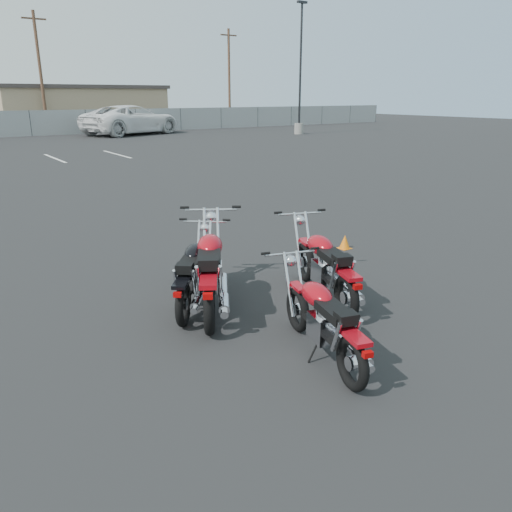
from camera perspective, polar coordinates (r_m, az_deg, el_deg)
ground at (r=6.76m, az=1.49°, el=-6.85°), size 120.00×120.00×0.00m
motorcycle_front_red at (r=6.86m, az=-5.16°, el=-1.62°), size 1.66×2.30×1.19m
motorcycle_second_black at (r=7.01m, az=-7.08°, el=-1.98°), size 1.61×1.84×1.01m
motorcycle_third_red at (r=5.63m, az=7.72°, el=-7.26°), size 0.98×2.01×0.99m
motorcycle_rear_red at (r=7.20m, az=7.90°, el=-1.17°), size 1.18×2.19×1.09m
training_cone_near at (r=9.77m, az=10.11°, el=1.60°), size 0.22×0.22×0.26m
light_pole_east at (r=39.38m, az=5.00°, el=17.10°), size 0.80×0.70×9.22m
tan_building_east at (r=50.82m, az=-19.69°, el=15.81°), size 14.40×9.40×3.70m
utility_pole_c at (r=45.04m, az=-23.43°, el=18.88°), size 1.80×0.24×9.00m
utility_pole_d at (r=52.79m, az=-3.09°, el=19.88°), size 1.80×0.24×9.00m
white_van at (r=39.93m, az=-14.09°, el=15.75°), size 6.35×9.58×3.38m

